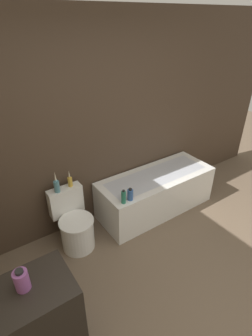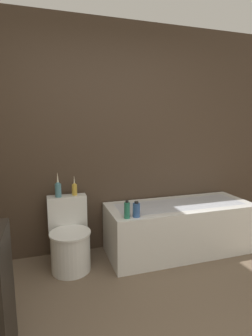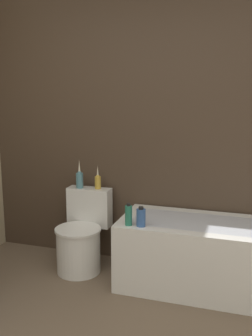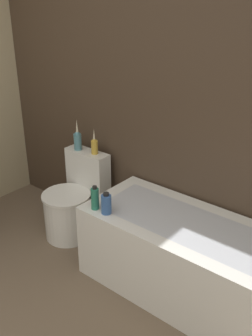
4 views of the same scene
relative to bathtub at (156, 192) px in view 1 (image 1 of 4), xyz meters
The scene contains 10 objects.
ground_plane 1.85m from the bathtub, 113.08° to the right, with size 12.00×12.00×0.00m, color brown.
wall_back_tiled 1.30m from the bathtub, 152.30° to the left, with size 6.40×0.06×2.60m.
bathtub is the anchor object (origin of this frame).
toilet 1.25m from the bathtub, behind, with size 0.41×0.54×0.71m.
vanity_counter 2.23m from the bathtub, 153.38° to the right, with size 0.58×0.46×0.87m.
soap_bottle_glass 2.34m from the bathtub, 154.38° to the right, with size 0.10×0.10×0.18m.
vase_gold 1.45m from the bathtub, behind, with size 0.07×0.07×0.27m.
vase_silver 1.29m from the bathtub, 169.13° to the left, with size 0.06×0.06×0.22m.
shampoo_bottle_tall 0.84m from the bathtub, 160.96° to the right, with size 0.06×0.06×0.18m.
shampoo_bottle_short 0.75m from the bathtub, 158.72° to the right, with size 0.07×0.07×0.16m.
Camera 1 is at (-1.36, -0.61, 2.48)m, focal length 28.00 mm.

